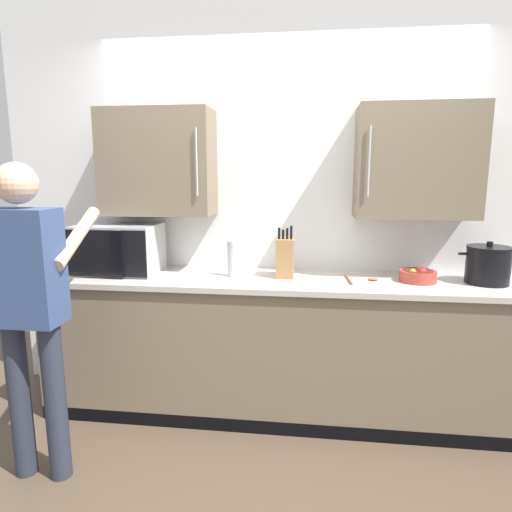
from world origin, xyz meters
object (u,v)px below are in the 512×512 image
Objects in this scene: wooden_spoon at (360,279)px; person_figure at (28,297)px; thermos_flask at (233,259)px; stock_pot at (488,265)px; knife_block at (285,257)px; microwave_oven at (115,249)px; fruit_bowl at (418,275)px.

wooden_spoon is 0.15× the size of person_figure.
person_figure is (-0.90, -0.80, -0.06)m from thermos_flask.
thermos_flask is 1.58m from stock_pot.
stock_pot is (0.76, 0.03, 0.11)m from wooden_spoon.
knife_block reaches higher than stock_pot.
microwave_oven is 1.15m from knife_block.
microwave_oven is 2.27× the size of thermos_flask.
person_figure is (-1.24, -0.83, -0.07)m from knife_block.
knife_block is at bearing 33.89° from person_figure.
thermos_flask is (-1.17, -0.00, 0.08)m from fruit_bowl.
thermos_flask reaches higher than fruit_bowl.
knife_block reaches higher than thermos_flask.
thermos_flask is 0.67× the size of stock_pot.
fruit_bowl is at bearing -178.65° from stock_pot.
stock_pot is 2.61m from person_figure.
microwave_oven reaches higher than stock_pot.
stock_pot is (2.39, -0.02, -0.05)m from microwave_oven.
fruit_bowl is 2.22m from person_figure.
thermos_flask is at bearing -175.08° from knife_block.
person_figure reaches higher than fruit_bowl.
knife_block is (-0.48, 0.04, 0.12)m from wooden_spoon.
microwave_oven is 1.64m from wooden_spoon.
knife_block is at bearing 4.92° from thermos_flask.
wooden_spoon is 1.89m from person_figure.
thermos_flask is (0.81, -0.03, -0.04)m from microwave_oven.
fruit_bowl is at bearing 21.29° from person_figure.
microwave_oven is 1.57× the size of knife_block.
knife_block is at bearing 175.15° from wooden_spoon.
person_figure is at bearing -158.71° from fruit_bowl.
microwave_oven is at bearing 179.28° from fruit_bowl.
wooden_spoon is 0.49m from knife_block.
wooden_spoon is at bearing -1.42° from microwave_oven.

